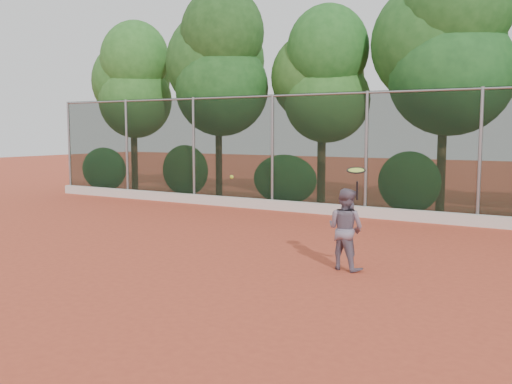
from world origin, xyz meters
The scene contains 7 objects.
ground centered at (0.00, 0.00, 0.00)m, with size 80.00×80.00×0.00m, color #BE472D.
concrete_curb centered at (0.00, 6.82, 0.15)m, with size 24.00×0.20×0.30m, color silver.
tennis_player centered at (1.85, 0.94, 0.71)m, with size 0.69×0.54×1.42m, color slate.
chainlink_fence centered at (0.00, 7.00, 1.86)m, with size 24.09×0.09×3.50m.
foliage_backdrop centered at (-0.55, 8.98, 4.40)m, with size 23.70×3.63×7.55m.
tennis_racket centered at (2.07, 0.82, 1.71)m, with size 0.40×0.40×0.56m.
tennis_ball_in_flight centered at (-0.14, 0.38, 1.58)m, with size 0.07×0.07×0.07m.
Camera 1 is at (5.52, -8.24, 2.42)m, focal length 40.00 mm.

